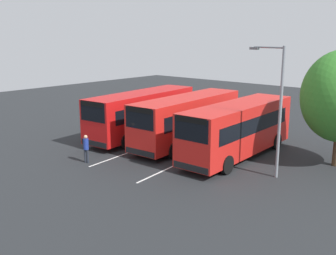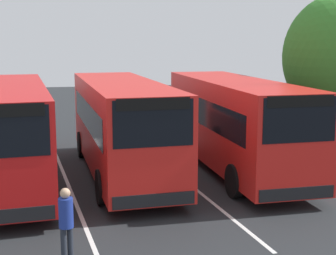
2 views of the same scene
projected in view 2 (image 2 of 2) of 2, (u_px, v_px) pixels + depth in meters
The scene contains 7 objects.
ground_plane at pixel (123, 177), 18.27m from camera, with size 70.78×70.78×0.00m, color #232628.
bus_far_left at pixel (8, 131), 16.98m from camera, with size 10.18×3.38×3.38m.
bus_center_left at pixel (122, 124), 18.25m from camera, with size 10.14×3.10×3.38m.
bus_center_right at pixel (235, 121), 18.87m from camera, with size 10.08×2.88×3.38m.
pedestrian at pixel (66, 219), 11.08m from camera, with size 0.43×0.43×1.72m.
lane_stripe_outer_left at pixel (66, 180), 17.89m from camera, with size 14.62×0.12×0.01m, color silver.
lane_stripe_inner_left at pixel (177, 174), 18.65m from camera, with size 14.62×0.12×0.01m, color silver.
Camera 2 is at (17.67, -1.84, 4.89)m, focal length 54.68 mm.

